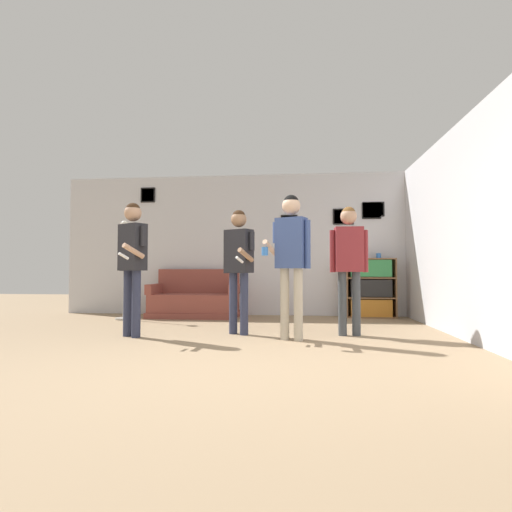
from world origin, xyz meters
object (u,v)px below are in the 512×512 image
object	(u,v)px
floor_lamp	(124,267)
person_spectator_near_bookshelf	(349,256)
couch	(195,301)
person_player_foreground_center	(239,258)
person_player_foreground_left	(132,254)
bookshelf	(370,288)
drinking_cup	(379,256)
person_watcher_holding_cup	(291,249)

from	to	relation	value
floor_lamp	person_spectator_near_bookshelf	distance (m)	3.92
couch	person_player_foreground_center	distance (m)	2.33
person_player_foreground_center	person_player_foreground_left	bearing A→B (deg)	-165.95
person_spectator_near_bookshelf	bookshelf	bearing A→B (deg)	72.79
drinking_cup	person_player_foreground_left	bearing A→B (deg)	-145.60
bookshelf	drinking_cup	size ratio (longest dim) A/B	11.81
person_spectator_near_bookshelf	drinking_cup	xyz separation A→B (m)	(0.80, 2.08, 0.08)
couch	person_player_foreground_center	size ratio (longest dim) A/B	0.97
couch	person_player_foreground_left	world-z (taller)	person_player_foreground_left
couch	drinking_cup	world-z (taller)	drinking_cup
floor_lamp	person_player_foreground_center	xyz separation A→B (m)	(2.22, -1.39, 0.10)
person_spectator_near_bookshelf	drinking_cup	bearing A→B (deg)	69.02
bookshelf	drinking_cup	world-z (taller)	drinking_cup
person_spectator_near_bookshelf	person_watcher_holding_cup	bearing A→B (deg)	-150.23
person_watcher_holding_cup	person_player_foreground_left	bearing A→B (deg)	178.63
person_player_foreground_center	person_watcher_holding_cup	distance (m)	0.81
drinking_cup	bookshelf	bearing A→B (deg)	-179.89
couch	person_player_foreground_center	xyz separation A→B (m)	(1.09, -1.93, 0.73)
floor_lamp	person_player_foreground_left	bearing A→B (deg)	-63.00
person_watcher_holding_cup	drinking_cup	distance (m)	2.95
couch	floor_lamp	world-z (taller)	floor_lamp
person_player_foreground_left	couch	bearing A→B (deg)	83.72
person_watcher_holding_cup	person_spectator_near_bookshelf	distance (m)	0.87
person_player_foreground_center	person_watcher_holding_cup	world-z (taller)	person_watcher_holding_cup
couch	person_watcher_holding_cup	distance (m)	3.04
floor_lamp	drinking_cup	world-z (taller)	floor_lamp
person_player_foreground_left	person_watcher_holding_cup	world-z (taller)	person_watcher_holding_cup
couch	floor_lamp	xyz separation A→B (m)	(-1.13, -0.54, 0.63)
floor_lamp	person_watcher_holding_cup	xyz separation A→B (m)	(2.93, -1.78, 0.19)
person_player_foreground_left	person_watcher_holding_cup	bearing A→B (deg)	-1.37
couch	drinking_cup	distance (m)	3.45
bookshelf	person_watcher_holding_cup	world-z (taller)	person_watcher_holding_cup
person_player_foreground_left	drinking_cup	distance (m)	4.36
person_watcher_holding_cup	person_spectator_near_bookshelf	bearing A→B (deg)	29.77
person_player_foreground_center	person_spectator_near_bookshelf	world-z (taller)	person_spectator_near_bookshelf
bookshelf	person_spectator_near_bookshelf	world-z (taller)	person_spectator_near_bookshelf
person_player_foreground_left	person_player_foreground_center	world-z (taller)	person_player_foreground_left
bookshelf	floor_lamp	xyz separation A→B (m)	(-4.32, -0.73, 0.38)
person_player_foreground_left	drinking_cup	xyz separation A→B (m)	(3.59, 2.46, 0.05)
bookshelf	person_player_foreground_left	distance (m)	4.26
bookshelf	drinking_cup	bearing A→B (deg)	0.11
floor_lamp	drinking_cup	xyz separation A→B (m)	(4.48, 0.73, 0.20)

